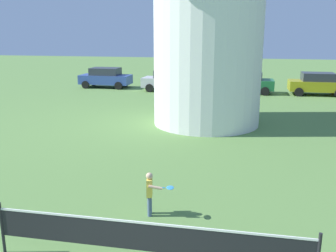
{
  "coord_description": "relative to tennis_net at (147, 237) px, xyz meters",
  "views": [
    {
      "loc": [
        1.65,
        -3.62,
        4.35
      ],
      "look_at": [
        0.1,
        4.31,
        2.29
      ],
      "focal_mm": 39.91,
      "sensor_mm": 36.0,
      "label": 1
    }
  ],
  "objects": [
    {
      "name": "parked_car_silver",
      "position": [
        -3.52,
        21.34,
        0.12
      ],
      "size": [
        4.35,
        2.03,
        1.56
      ],
      "color": "silver",
      "rests_on": "ground_plane"
    },
    {
      "name": "player_far",
      "position": [
        -0.45,
        2.13,
        -0.07
      ],
      "size": [
        0.71,
        0.37,
        1.09
      ],
      "color": "slate",
      "rests_on": "ground_plane"
    },
    {
      "name": "parked_car_blue",
      "position": [
        -8.98,
        22.14,
        0.12
      ],
      "size": [
        4.01,
        1.93,
        1.56
      ],
      "color": "#334C99",
      "rests_on": "ground_plane"
    },
    {
      "name": "parked_car_mustard",
      "position": [
        6.81,
        21.55,
        0.12
      ],
      "size": [
        3.82,
        1.89,
        1.56
      ],
      "color": "#999919",
      "rests_on": "ground_plane"
    },
    {
      "name": "tennis_net",
      "position": [
        0.0,
        0.0,
        0.0
      ],
      "size": [
        6.01,
        0.06,
        1.1
      ],
      "color": "black",
      "rests_on": "ground_plane"
    },
    {
      "name": "parked_car_green",
      "position": [
        1.91,
        21.45,
        0.12
      ],
      "size": [
        3.9,
        1.9,
        1.56
      ],
      "color": "#1E6638",
      "rests_on": "ground_plane"
    }
  ]
}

